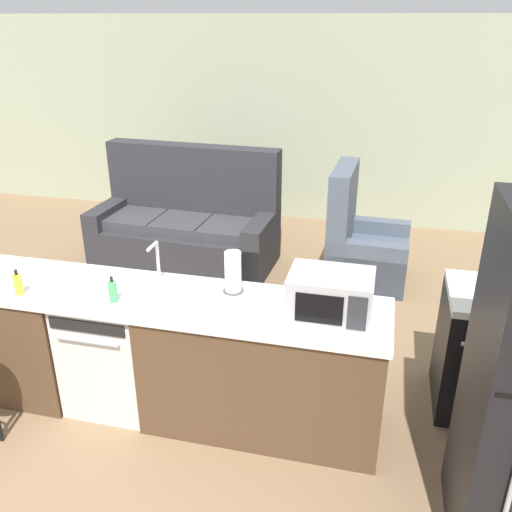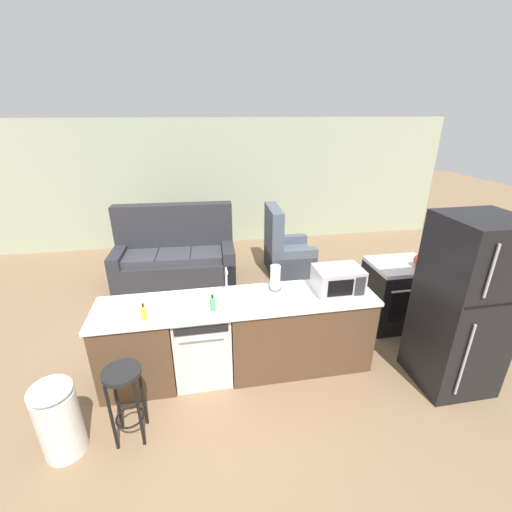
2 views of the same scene
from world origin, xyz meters
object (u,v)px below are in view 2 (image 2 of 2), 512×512
Objects in this scene: stove_range at (396,294)px; microwave at (338,280)px; kettle at (421,260)px; trash_bin at (58,417)px; paper_towel_roll at (275,278)px; couch at (176,257)px; soap_bottle at (213,304)px; dishwasher at (203,342)px; refrigerator at (464,306)px; armchair at (284,253)px; bar_stool at (125,390)px; dish_soap_bottle at (144,313)px.

microwave reaches higher than stove_range.
kettle is 0.28× the size of trash_bin.
paper_towel_roll reaches higher than kettle.
paper_towel_roll is 2.70m from couch.
soap_bottle is at bearing -79.18° from couch.
paper_towel_roll is at bearing -172.49° from kettle.
dishwasher is 0.45× the size of refrigerator.
armchair reaches higher than stove_range.
kettle is 0.10× the size of couch.
dishwasher is 2.66m from stove_range.
kettle is (2.64, 0.57, 0.01)m from soap_bottle.
refrigerator is 3.30m from bar_stool.
trash_bin is at bearing -156.12° from soap_bottle.
bar_stool is 3.21m from couch.
paper_towel_roll is 0.24× the size of armchair.
armchair is at bearing 52.11° from dish_soap_bottle.
bar_stool and trash_bin have the same top height.
couch is at bearing 98.58° from dishwasher.
bar_stool is at bearing -134.08° from dishwasher.
soap_bottle is 3.02m from armchair.
soap_bottle is 2.70m from kettle.
refrigerator is 9.01× the size of kettle.
armchair is (1.92, -0.05, -0.04)m from couch.
paper_towel_roll reaches higher than microwave.
bar_stool is (-0.15, -0.49, -0.44)m from dish_soap_bottle.
stove_range is 0.49× the size of refrigerator.
microwave is 0.68× the size of bar_stool.
soap_bottle is at bearing 34.35° from bar_stool.
dish_soap_bottle is (-2.00, -0.20, -0.07)m from microwave.
soap_bottle is at bearing 23.88° from trash_bin.
soap_bottle reaches higher than stove_range.
couch is (0.14, 2.70, -0.58)m from dish_soap_bottle.
microwave is at bearing -0.05° from dishwasher.
microwave is at bearing 5.70° from dish_soap_bottle.
dishwasher is at bearing -81.42° from couch.
microwave is at bearing -153.76° from stove_range.
bar_stool is 0.62× the size of armchair.
microwave reaches higher than bar_stool.
couch is 1.92m from armchair.
soap_bottle reaches higher than dishwasher.
armchair is (-1.23, 2.03, -0.64)m from kettle.
armchair is (2.06, 2.65, -0.62)m from dish_soap_bottle.
refrigerator is 3.70× the size of microwave.
trash_bin is 4.22m from armchair.
dish_soap_bottle is at bearing -174.30° from microwave.
microwave is at bearing 15.35° from trash_bin.
stove_range is 2.18m from armchair.
bar_stool is (-0.80, -0.55, -0.44)m from soap_bottle.
dish_soap_bottle is 0.24× the size of trash_bin.
armchair is at bearing 109.41° from refrigerator.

